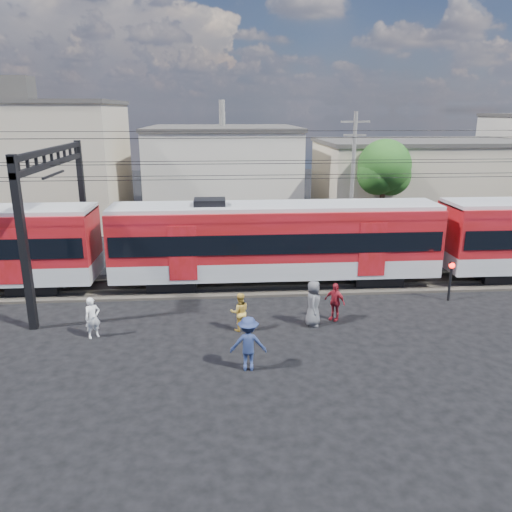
# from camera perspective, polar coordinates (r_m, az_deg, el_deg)

# --- Properties ---
(ground) EXTENTS (120.00, 120.00, 0.00)m
(ground) POSITION_cam_1_polar(r_m,az_deg,el_deg) (18.15, 3.78, -11.86)
(ground) COLOR black
(ground) RESTS_ON ground
(track_bed) EXTENTS (70.00, 3.40, 0.12)m
(track_bed) POSITION_cam_1_polar(r_m,az_deg,el_deg) (25.41, 1.32, -3.24)
(track_bed) COLOR #2D2823
(track_bed) RESTS_ON ground
(rail_near) EXTENTS (70.00, 0.12, 0.12)m
(rail_near) POSITION_cam_1_polar(r_m,az_deg,el_deg) (24.67, 1.49, -3.55)
(rail_near) COLOR #59544C
(rail_near) RESTS_ON track_bed
(rail_far) EXTENTS (70.00, 0.12, 0.12)m
(rail_far) POSITION_cam_1_polar(r_m,az_deg,el_deg) (26.08, 1.17, -2.44)
(rail_far) COLOR #59544C
(rail_far) RESTS_ON track_bed
(commuter_train) EXTENTS (50.30, 3.08, 4.17)m
(commuter_train) POSITION_cam_1_polar(r_m,az_deg,el_deg) (24.79, 2.71, 1.91)
(commuter_train) COLOR black
(commuter_train) RESTS_ON ground
(catenary) EXTENTS (70.00, 9.30, 7.52)m
(catenary) POSITION_cam_1_polar(r_m,az_deg,el_deg) (24.89, -19.02, 7.53)
(catenary) COLOR black
(catenary) RESTS_ON ground
(building_west) EXTENTS (14.28, 10.20, 9.30)m
(building_west) POSITION_cam_1_polar(r_m,az_deg,el_deg) (42.63, -24.67, 9.60)
(building_west) COLOR tan
(building_west) RESTS_ON ground
(building_midwest) EXTENTS (12.24, 12.24, 7.30)m
(building_midwest) POSITION_cam_1_polar(r_m,az_deg,el_deg) (43.11, -3.78, 9.74)
(building_midwest) COLOR #BAB2A3
(building_midwest) RESTS_ON ground
(building_mideast) EXTENTS (16.32, 10.20, 6.30)m
(building_mideast) POSITION_cam_1_polar(r_m,az_deg,el_deg) (43.39, 18.16, 8.35)
(building_mideast) COLOR tan
(building_mideast) RESTS_ON ground
(utility_pole_mid) EXTENTS (1.80, 0.24, 8.50)m
(utility_pole_mid) POSITION_cam_1_polar(r_m,az_deg,el_deg) (32.19, 10.98, 8.83)
(utility_pole_mid) COLOR slate
(utility_pole_mid) RESTS_ON ground
(tree_near) EXTENTS (3.82, 3.64, 6.72)m
(tree_near) POSITION_cam_1_polar(r_m,az_deg,el_deg) (36.04, 14.68, 9.58)
(tree_near) COLOR #382619
(tree_near) RESTS_ON ground
(pedestrian_a) EXTENTS (0.71, 0.65, 1.64)m
(pedestrian_a) POSITION_cam_1_polar(r_m,az_deg,el_deg) (20.52, -18.18, -6.72)
(pedestrian_a) COLOR white
(pedestrian_a) RESTS_ON ground
(pedestrian_b) EXTENTS (0.83, 0.68, 1.59)m
(pedestrian_b) POSITION_cam_1_polar(r_m,az_deg,el_deg) (20.11, -1.86, -6.41)
(pedestrian_b) COLOR gold
(pedestrian_b) RESTS_ON ground
(pedestrian_c) EXTENTS (1.29, 0.80, 1.93)m
(pedestrian_c) POSITION_cam_1_polar(r_m,az_deg,el_deg) (17.14, -0.89, -9.99)
(pedestrian_c) COLOR navy
(pedestrian_c) RESTS_ON ground
(pedestrian_d) EXTENTS (0.97, 0.96, 1.64)m
(pedestrian_d) POSITION_cam_1_polar(r_m,az_deg,el_deg) (21.33, 8.98, -5.17)
(pedestrian_d) COLOR maroon
(pedestrian_d) RESTS_ON ground
(pedestrian_e) EXTENTS (0.82, 1.06, 1.93)m
(pedestrian_e) POSITION_cam_1_polar(r_m,az_deg,el_deg) (20.63, 6.57, -5.39)
(pedestrian_e) COLOR #4D4E53
(pedestrian_e) RESTS_ON ground
(crossing_signal) EXTENTS (0.27, 0.27, 1.88)m
(crossing_signal) POSITION_cam_1_polar(r_m,az_deg,el_deg) (24.72, 21.39, -1.91)
(crossing_signal) COLOR black
(crossing_signal) RESTS_ON ground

